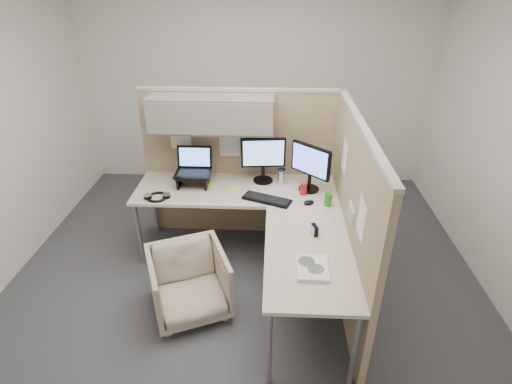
{
  "coord_description": "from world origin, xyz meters",
  "views": [
    {
      "loc": [
        0.25,
        -2.93,
        2.6
      ],
      "look_at": [
        0.1,
        0.25,
        0.85
      ],
      "focal_mm": 28.0,
      "sensor_mm": 36.0,
      "label": 1
    }
  ],
  "objects_px": {
    "desk": "(258,214)",
    "office_chair": "(189,280)",
    "keyboard": "(267,199)",
    "monitor_left": "(263,156)"
  },
  "relations": [
    {
      "from": "office_chair",
      "to": "monitor_left",
      "type": "bearing_deg",
      "value": 38.24
    },
    {
      "from": "keyboard",
      "to": "monitor_left",
      "type": "bearing_deg",
      "value": 118.34
    },
    {
      "from": "desk",
      "to": "office_chair",
      "type": "height_order",
      "value": "desk"
    },
    {
      "from": "desk",
      "to": "monitor_left",
      "type": "xyz_separation_m",
      "value": [
        0.03,
        0.58,
        0.32
      ]
    },
    {
      "from": "keyboard",
      "to": "desk",
      "type": "bearing_deg",
      "value": -90.67
    },
    {
      "from": "keyboard",
      "to": "office_chair",
      "type": "bearing_deg",
      "value": -112.06
    },
    {
      "from": "desk",
      "to": "monitor_left",
      "type": "relative_size",
      "value": 4.29
    },
    {
      "from": "desk",
      "to": "monitor_left",
      "type": "distance_m",
      "value": 0.66
    },
    {
      "from": "desk",
      "to": "office_chair",
      "type": "xyz_separation_m",
      "value": [
        -0.57,
        -0.49,
        -0.37
      ]
    },
    {
      "from": "monitor_left",
      "to": "desk",
      "type": "bearing_deg",
      "value": -98.12
    }
  ]
}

